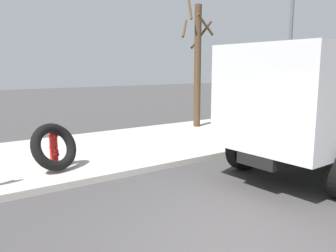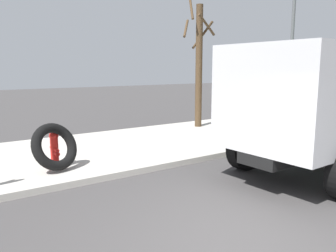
{
  "view_description": "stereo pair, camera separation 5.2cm",
  "coord_description": "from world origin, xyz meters",
  "views": [
    {
      "loc": [
        -3.32,
        -2.9,
        2.53
      ],
      "look_at": [
        0.64,
        2.66,
        1.37
      ],
      "focal_mm": 37.11,
      "sensor_mm": 36.0,
      "label": 1
    },
    {
      "loc": [
        -3.27,
        -2.93,
        2.53
      ],
      "look_at": [
        0.64,
        2.66,
        1.37
      ],
      "focal_mm": 37.11,
      "sensor_mm": 36.0,
      "label": 2
    }
  ],
  "objects": [
    {
      "name": "sidewalk_curb",
      "position": [
        0.0,
        6.5,
        0.07
      ],
      "size": [
        36.0,
        5.0,
        0.15
      ],
      "primitive_type": "cube",
      "color": "#BCB7AD",
      "rests_on": "ground"
    },
    {
      "name": "fire_hydrant",
      "position": [
        -0.84,
        5.32,
        0.61
      ],
      "size": [
        0.22,
        0.5,
        0.87
      ],
      "color": "red",
      "rests_on": "sidewalk_curb"
    },
    {
      "name": "loose_tire",
      "position": [
        -0.93,
        4.98,
        0.72
      ],
      "size": [
        1.29,
        0.99,
        1.14
      ],
      "primitive_type": "torus",
      "rotation": [
        1.15,
        0.0,
        0.3
      ],
      "color": "black",
      "rests_on": "sidewalk_curb"
    },
    {
      "name": "street_light_pole",
      "position": [
        7.77,
        5.03,
        3.37
      ],
      "size": [
        0.12,
        0.12,
        6.44
      ],
      "primitive_type": "cylinder",
      "color": "#595B5E",
      "rests_on": "sidewalk_curb"
    },
    {
      "name": "bare_tree",
      "position": [
        5.74,
        7.83,
        2.74
      ],
      "size": [
        1.43,
        1.27,
        5.4
      ],
      "color": "#4C3823",
      "rests_on": "sidewalk_curb"
    }
  ]
}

